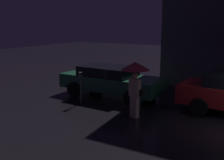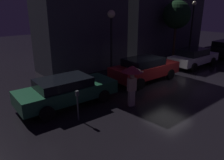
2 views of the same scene
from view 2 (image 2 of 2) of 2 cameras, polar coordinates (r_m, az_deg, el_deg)
ground_plane at (r=13.72m, az=15.01°, el=-1.02°), size 60.00×60.00×0.00m
building_facade_left at (r=16.29m, az=-8.15°, el=17.76°), size 6.38×3.00×8.53m
building_facade_right at (r=22.63m, az=12.86°, el=14.56°), size 9.81×3.00×6.05m
parked_car_green at (r=10.52m, az=-11.76°, el=-2.61°), size 4.76×2.00×1.35m
parked_car_red at (r=13.85m, az=8.53°, el=3.01°), size 4.64×2.03×1.47m
parked_car_white at (r=18.24m, az=20.51°, el=5.68°), size 4.48×1.97×1.40m
pedestrian_with_umbrella at (r=9.91m, az=5.30°, el=1.47°), size 1.00×1.00×1.96m
parking_meter at (r=8.95m, az=-8.99°, el=-5.79°), size 0.12×0.10×1.30m
street_lamp_near at (r=14.75m, az=-0.18°, el=13.97°), size 0.52×0.52×4.27m
street_lamp_far at (r=21.52m, az=20.25°, el=14.05°), size 0.37×0.37×4.92m
street_tree at (r=19.51m, az=16.55°, el=15.97°), size 2.28×2.28×4.96m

